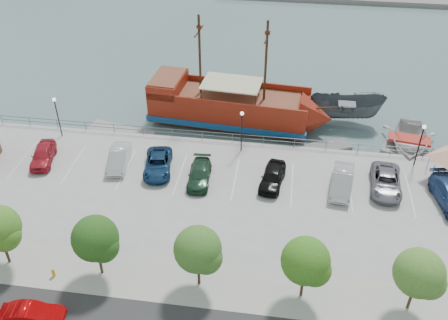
# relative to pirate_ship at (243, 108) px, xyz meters

# --- Properties ---
(ground) EXTENTS (160.00, 160.00, 0.00)m
(ground) POSITION_rel_pirate_ship_xyz_m (0.59, -12.69, -2.04)
(ground) COLOR slate
(sidewalk) EXTENTS (100.00, 4.00, 0.05)m
(sidewalk) POSITION_rel_pirate_ship_xyz_m (0.59, -22.69, -1.03)
(sidewalk) COLOR #A3A396
(sidewalk) RESTS_ON land_slab
(seawall_railing) EXTENTS (50.00, 0.06, 1.00)m
(seawall_railing) POSITION_rel_pirate_ship_xyz_m (0.59, -4.89, -0.52)
(seawall_railing) COLOR #5A5C5F
(seawall_railing) RESTS_ON land_slab
(pirate_ship) EXTENTS (19.54, 6.83, 12.20)m
(pirate_ship) POSITION_rel_pirate_ship_xyz_m (0.00, 0.00, 0.00)
(pirate_ship) COLOR maroon
(pirate_ship) RESTS_ON ground
(patrol_boat) EXTENTS (8.03, 3.27, 3.07)m
(patrol_boat) POSITION_rel_pirate_ship_xyz_m (10.84, 2.15, -0.51)
(patrol_boat) COLOR #484F53
(patrol_boat) RESTS_ON ground
(speedboat) EXTENTS (6.38, 8.11, 1.52)m
(speedboat) POSITION_rel_pirate_ship_xyz_m (16.84, -1.97, -1.28)
(speedboat) COLOR silver
(speedboat) RESTS_ON ground
(dock_west) EXTENTS (7.34, 3.54, 0.40)m
(dock_west) POSITION_rel_pirate_ship_xyz_m (-12.25, -3.49, -1.84)
(dock_west) COLOR gray
(dock_west) RESTS_ON ground
(dock_mid) EXTENTS (6.36, 4.08, 0.35)m
(dock_mid) POSITION_rel_pirate_ship_xyz_m (8.20, -3.49, -1.87)
(dock_mid) COLOR slate
(dock_mid) RESTS_ON ground
(dock_east) EXTENTS (7.38, 4.24, 0.41)m
(dock_east) POSITION_rel_pirate_ship_xyz_m (17.70, -3.49, -1.84)
(dock_east) COLOR gray
(dock_east) RESTS_ON ground
(street_sedan) EXTENTS (4.23, 1.94, 1.34)m
(street_sedan) POSITION_rel_pirate_ship_xyz_m (-10.41, -27.25, -0.37)
(street_sedan) COLOR #B40406
(street_sedan) RESTS_ON street
(fire_hydrant) EXTENTS (0.24, 0.24, 0.70)m
(fire_hydrant) POSITION_rel_pirate_ship_xyz_m (-10.65, -23.49, -0.66)
(fire_hydrant) COLOR orange
(fire_hydrant) RESTS_ON sidewalk
(lamp_post_left) EXTENTS (0.36, 0.36, 4.28)m
(lamp_post_left) POSITION_rel_pirate_ship_xyz_m (-17.41, -6.19, 1.90)
(lamp_post_left) COLOR black
(lamp_post_left) RESTS_ON land_slab
(lamp_post_mid) EXTENTS (0.36, 0.36, 4.28)m
(lamp_post_mid) POSITION_rel_pirate_ship_xyz_m (0.59, -6.19, 1.90)
(lamp_post_mid) COLOR black
(lamp_post_mid) RESTS_ON land_slab
(lamp_post_right) EXTENTS (0.36, 0.36, 4.28)m
(lamp_post_right) POSITION_rel_pirate_ship_xyz_m (16.59, -6.19, 1.90)
(lamp_post_right) COLOR black
(lamp_post_right) RESTS_ON land_slab
(tree_c) EXTENTS (3.30, 3.20, 5.00)m
(tree_c) POSITION_rel_pirate_ship_xyz_m (-7.26, -22.77, 2.25)
(tree_c) COLOR #473321
(tree_c) RESTS_ON sidewalk
(tree_d) EXTENTS (3.30, 3.20, 5.00)m
(tree_d) POSITION_rel_pirate_ship_xyz_m (-0.26, -22.77, 2.25)
(tree_d) COLOR #473321
(tree_d) RESTS_ON sidewalk
(tree_e) EXTENTS (3.30, 3.20, 5.00)m
(tree_e) POSITION_rel_pirate_ship_xyz_m (6.74, -22.77, 2.25)
(tree_e) COLOR #473321
(tree_e) RESTS_ON sidewalk
(tree_f) EXTENTS (3.30, 3.20, 5.00)m
(tree_f) POSITION_rel_pirate_ship_xyz_m (13.74, -22.77, 2.25)
(tree_f) COLOR #473321
(tree_f) RESTS_ON sidewalk
(parked_car_a) EXTENTS (2.69, 4.74, 1.52)m
(parked_car_a) POSITION_rel_pirate_ship_xyz_m (-17.28, -10.55, -0.28)
(parked_car_a) COLOR #B51F2C
(parked_car_a) RESTS_ON land_slab
(parked_car_b) EXTENTS (2.21, 4.79, 1.52)m
(parked_car_b) POSITION_rel_pirate_ship_xyz_m (-10.22, -10.03, -0.28)
(parked_car_b) COLOR silver
(parked_car_b) RESTS_ON land_slab
(parked_car_c) EXTENTS (3.13, 5.38, 1.41)m
(parked_car_c) POSITION_rel_pirate_ship_xyz_m (-6.46, -10.39, -0.34)
(parked_car_c) COLOR navy
(parked_car_c) RESTS_ON land_slab
(parked_car_d) EXTENTS (2.15, 4.72, 1.34)m
(parked_car_d) POSITION_rel_pirate_ship_xyz_m (-2.49, -11.32, -0.37)
(parked_car_d) COLOR #20432A
(parked_car_d) RESTS_ON land_slab
(parked_car_e) EXTENTS (2.45, 4.75, 1.55)m
(parked_car_e) POSITION_rel_pirate_ship_xyz_m (3.86, -10.84, -0.27)
(parked_car_e) COLOR black
(parked_car_e) RESTS_ON land_slab
(parked_car_f) EXTENTS (2.37, 5.17, 1.64)m
(parked_car_f) POSITION_rel_pirate_ship_xyz_m (9.78, -10.68, -0.22)
(parked_car_f) COLOR beige
(parked_car_f) RESTS_ON land_slab
(parked_car_g) EXTENTS (2.85, 5.50, 1.48)m
(parked_car_g) POSITION_rel_pirate_ship_xyz_m (13.52, -10.12, -0.30)
(parked_car_g) COLOR gray
(parked_car_g) RESTS_ON land_slab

